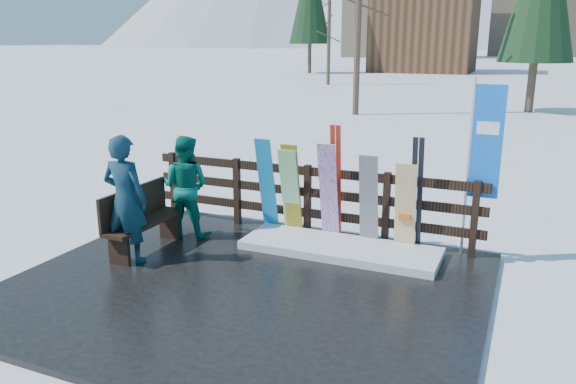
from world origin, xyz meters
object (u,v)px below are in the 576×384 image
at_px(snowboard_0, 267,186).
at_px(snowboard_5, 405,208).
at_px(snowboard_3, 329,193).
at_px(rental_flag, 482,149).
at_px(person_back, 185,186).
at_px(person_front, 125,200).
at_px(bench, 140,217).
at_px(snowboard_2, 292,190).
at_px(snowboard_4, 369,202).
at_px(snowboard_1, 290,193).

distance_m(snowboard_0, snowboard_5, 2.26).
height_order(snowboard_3, snowboard_5, snowboard_3).
distance_m(snowboard_3, rental_flag, 2.34).
height_order(snowboard_5, person_back, person_back).
relative_size(snowboard_3, person_front, 0.88).
height_order(snowboard_0, rental_flag, rental_flag).
bearing_deg(snowboard_3, bench, -148.60).
distance_m(snowboard_0, snowboard_2, 0.44).
height_order(snowboard_2, snowboard_5, snowboard_2).
height_order(person_front, person_back, person_front).
xyz_separation_m(snowboard_4, rental_flag, (1.54, 0.27, 0.88)).
distance_m(snowboard_1, rental_flag, 2.97).
bearing_deg(snowboard_0, bench, -132.90).
xyz_separation_m(bench, snowboard_5, (3.65, 1.49, 0.17)).
height_order(snowboard_3, person_front, person_front).
height_order(bench, snowboard_1, snowboard_1).
distance_m(snowboard_3, snowboard_4, 0.64).
bearing_deg(bench, snowboard_2, 39.27).
distance_m(snowboard_1, snowboard_4, 1.29).
bearing_deg(snowboard_1, snowboard_0, -180.00).
bearing_deg(snowboard_0, rental_flag, 4.77).
bearing_deg(snowboard_2, snowboard_3, 0.00).
distance_m(bench, snowboard_5, 3.94).
bearing_deg(person_front, bench, -78.52).
height_order(snowboard_4, person_back, person_back).
bearing_deg(rental_flag, snowboard_0, -175.23).
bearing_deg(snowboard_2, rental_flag, 5.51).
bearing_deg(snowboard_2, snowboard_4, 0.00).
xyz_separation_m(snowboard_1, person_front, (-1.69, -1.93, 0.20)).
relative_size(snowboard_0, snowboard_1, 1.10).
bearing_deg(bench, rental_flag, 20.88).
height_order(bench, person_back, person_back).
height_order(snowboard_4, person_front, person_front).
distance_m(snowboard_2, person_back, 1.70).
bearing_deg(snowboard_4, snowboard_2, 180.00).
relative_size(snowboard_0, rental_flag, 0.62).
xyz_separation_m(rental_flag, person_back, (-4.37, -0.92, -0.78)).
bearing_deg(bench, person_front, -75.42).
relative_size(snowboard_1, rental_flag, 0.57).
distance_m(snowboard_3, person_back, 2.29).
relative_size(snowboard_1, snowboard_4, 1.01).
xyz_separation_m(snowboard_2, person_front, (-1.71, -1.93, 0.16)).
distance_m(rental_flag, person_front, 5.07).
relative_size(rental_flag, person_front, 1.41).
height_order(bench, snowboard_3, snowboard_3).
distance_m(snowboard_2, rental_flag, 2.93).
xyz_separation_m(snowboard_4, person_back, (-2.83, -0.65, 0.10)).
relative_size(snowboard_4, person_back, 0.89).
distance_m(snowboard_2, snowboard_3, 0.62).
bearing_deg(snowboard_5, person_back, -169.12).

